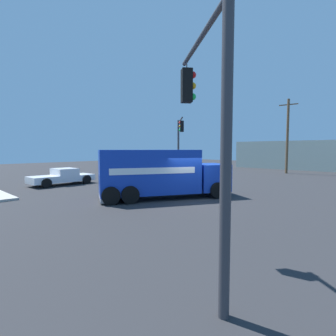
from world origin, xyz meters
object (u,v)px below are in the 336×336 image
Objects in this scene: traffic_light_primary at (179,140)px; pickup_white at (63,176)px; utility_pole at (287,135)px; traffic_light_secondary at (208,113)px; delivery_truck at (160,173)px.

pickup_white is (-4.87, -9.42, -3.21)m from traffic_light_primary.
traffic_light_primary is 0.65× the size of utility_pole.
utility_pole reaches higher than traffic_light_secondary.
traffic_light_primary is at bearing -108.99° from utility_pole.
traffic_light_secondary is 19.28m from pickup_white.
traffic_light_primary is 19.69m from traffic_light_secondary.
traffic_light_primary is 1.02× the size of traffic_light_secondary.
traffic_light_primary is (-5.37, 7.83, 2.39)m from delivery_truck.
utility_pole is (9.84, 23.88, 3.99)m from pickup_white.
traffic_light_secondary is (13.53, -14.31, -0.14)m from traffic_light_primary.
utility_pole reaches higher than delivery_truck.
delivery_truck is at bearing 8.84° from pickup_white.
traffic_light_primary is at bearing 124.46° from delivery_truck.
traffic_light_primary is at bearing 133.39° from traffic_light_secondary.
traffic_light_primary is 15.31m from utility_pole.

